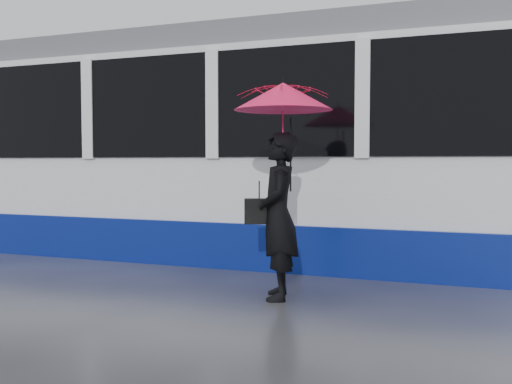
% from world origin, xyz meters
% --- Properties ---
extents(ground, '(90.00, 90.00, 0.00)m').
position_xyz_m(ground, '(0.00, 0.00, 0.00)').
color(ground, '#28272C').
rests_on(ground, ground).
extents(rails, '(34.00, 1.51, 0.02)m').
position_xyz_m(rails, '(0.00, 2.50, 0.01)').
color(rails, '#3F3D38').
rests_on(rails, ground).
extents(tram, '(26.00, 2.56, 3.35)m').
position_xyz_m(tram, '(0.08, 2.50, 1.64)').
color(tram, white).
rests_on(tram, ground).
extents(woman, '(0.61, 0.74, 1.74)m').
position_xyz_m(woman, '(0.95, -0.06, 0.87)').
color(woman, black).
rests_on(woman, ground).
extents(umbrella, '(1.31, 1.31, 1.18)m').
position_xyz_m(umbrella, '(1.00, -0.06, 1.91)').
color(umbrella, '#FB1571').
rests_on(umbrella, ground).
extents(handbag, '(0.34, 0.23, 0.45)m').
position_xyz_m(handbag, '(0.73, -0.04, 0.91)').
color(handbag, black).
rests_on(handbag, ground).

